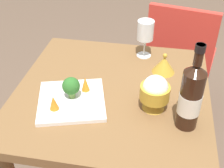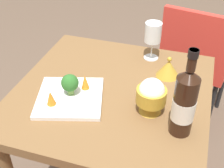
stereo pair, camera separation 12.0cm
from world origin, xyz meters
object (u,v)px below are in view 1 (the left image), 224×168
carrot_garnish_left (85,84)px  wine_bottle (191,97)px  rice_bowl (155,92)px  broccoli_floret (71,86)px  rice_bowl_lid (164,65)px  chair_by_wall (180,53)px  wine_glass (145,31)px  carrot_garnish_right (54,103)px  serving_plate (72,101)px

carrot_garnish_left → wine_bottle: bearing=74.2°
rice_bowl → broccoli_floret: (0.01, -0.31, -0.01)m
rice_bowl_lid → carrot_garnish_left: bearing=-54.7°
chair_by_wall → wine_bottle: wine_bottle is taller
rice_bowl_lid → broccoli_floret: broccoli_floret is taller
chair_by_wall → wine_bottle: (0.89, -0.01, 0.34)m
chair_by_wall → wine_glass: size_ratio=4.75×
chair_by_wall → carrot_garnish_left: size_ratio=13.72×
carrot_garnish_right → rice_bowl: bearing=104.1°
carrot_garnish_left → carrot_garnish_right: bearing=-33.2°
wine_bottle → rice_bowl_lid: 0.35m
chair_by_wall → serving_plate: size_ratio=2.74×
serving_plate → carrot_garnish_right: (0.07, -0.05, 0.04)m
chair_by_wall → serving_plate: (0.84, -0.44, 0.23)m
wine_bottle → rice_bowl: bearing=-120.9°
carrot_garnish_right → chair_by_wall: bearing=151.7°
wine_bottle → carrot_garnish_right: (0.02, -0.47, -0.08)m
carrot_garnish_right → broccoli_floret: bearing=151.5°
wine_glass → carrot_garnish_left: 0.40m
wine_glass → carrot_garnish_right: size_ratio=3.07×
serving_plate → carrot_garnish_right: bearing=-34.7°
chair_by_wall → wine_glass: bearing=-102.1°
carrot_garnish_left → carrot_garnish_right: size_ratio=1.06×
chair_by_wall → wine_glass: wine_glass is taller
rice_bowl_lid → carrot_garnish_left: (0.21, -0.30, 0.01)m
rice_bowl_lid → wine_bottle: bearing=15.9°
chair_by_wall → broccoli_floret: size_ratio=9.91×
carrot_garnish_left → broccoli_floret: bearing=-39.7°
carrot_garnish_left → carrot_garnish_right: carrot_garnish_left is taller
wine_glass → carrot_garnish_left: bearing=-30.9°
wine_bottle → broccoli_floret: wine_bottle is taller
serving_plate → carrot_garnish_right: carrot_garnish_right is taller
serving_plate → broccoli_floret: (-0.01, -0.00, 0.06)m
wine_bottle → carrot_garnish_left: bearing=-105.8°
wine_glass → rice_bowl: 0.39m
rice_bowl_lid → broccoli_floret: bearing=-52.4°
chair_by_wall → rice_bowl_lid: bearing=-88.0°
serving_plate → carrot_garnish_left: bearing=148.4°
chair_by_wall → serving_plate: 0.98m
chair_by_wall → wine_glass: (0.44, -0.20, 0.35)m
wine_glass → broccoli_floret: (0.38, -0.24, -0.06)m
chair_by_wall → wine_bottle: bearing=-78.4°
wine_bottle → rice_bowl: wine_bottle is taller
wine_bottle → serving_plate: (-0.05, -0.43, -0.12)m
wine_bottle → wine_glass: wine_bottle is taller
chair_by_wall → carrot_garnish_right: 1.06m
rice_bowl_lid → broccoli_floret: size_ratio=1.17×
wine_bottle → rice_bowl_lid: bearing=-164.1°
rice_bowl_lid → serving_plate: rice_bowl_lid is taller
rice_bowl → carrot_garnish_left: 0.28m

